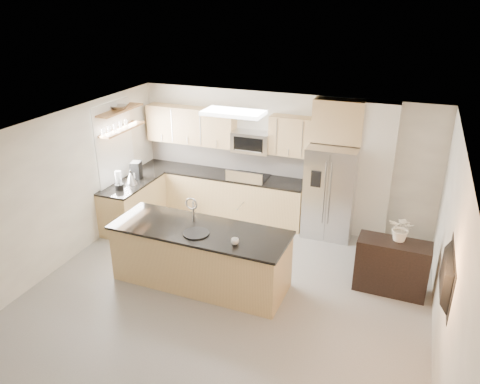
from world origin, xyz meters
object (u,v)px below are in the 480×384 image
at_px(flower_vase, 403,222).
at_px(coffee_maker, 136,170).
at_px(platter, 196,233).
at_px(microwave, 251,142).
at_px(bowl, 119,107).
at_px(credenza, 392,266).
at_px(range, 249,198).
at_px(island, 201,256).
at_px(cup, 235,241).
at_px(blender, 119,182).
at_px(television, 442,275).
at_px(kettle, 131,178).
at_px(refrigerator, 331,191).

bearing_deg(flower_vase, coffee_maker, 172.28).
bearing_deg(platter, microwave, 92.03).
bearing_deg(platter, bowl, 144.67).
xyz_separation_m(credenza, coffee_maker, (-5.04, 0.77, 0.65)).
bearing_deg(microwave, range, -90.00).
height_order(island, bowl, bowl).
xyz_separation_m(island, bowl, (-2.33, 1.50, 1.89)).
bearing_deg(cup, credenza, 26.98).
distance_m(blender, coffee_maker, 0.63).
height_order(credenza, bowl, bowl).
bearing_deg(television, platter, 81.77).
bearing_deg(kettle, refrigerator, 16.59).
xyz_separation_m(kettle, television, (5.54, -1.98, 0.30)).
relative_size(credenza, bowl, 2.86).
distance_m(cup, flower_vase, 2.54).
bearing_deg(blender, kettle, 81.13).
relative_size(island, platter, 7.04).
height_order(range, platter, range).
height_order(microwave, kettle, microwave).
xyz_separation_m(blender, kettle, (0.05, 0.32, -0.04)).
xyz_separation_m(coffee_maker, television, (5.61, -2.29, 0.27)).
bearing_deg(microwave, cup, -74.88).
bearing_deg(flower_vase, range, 153.15).
bearing_deg(cup, coffee_maker, 146.75).
distance_m(cup, platter, 0.67).
relative_size(platter, coffee_maker, 1.19).
height_order(blender, flower_vase, flower_vase).
height_order(microwave, platter, microwave).
height_order(refrigerator, credenza, refrigerator).
xyz_separation_m(coffee_maker, bowl, (-0.16, -0.13, 1.30)).
xyz_separation_m(island, platter, (0.02, -0.17, 0.50)).
distance_m(credenza, blender, 5.06).
relative_size(refrigerator, television, 1.65).
xyz_separation_m(cup, coffee_maker, (-2.86, 1.88, 0.06)).
relative_size(blender, television, 0.34).
bearing_deg(platter, blender, 151.84).
xyz_separation_m(credenza, television, (0.56, -1.52, 0.92)).
distance_m(platter, flower_vase, 3.12).
distance_m(microwave, platter, 2.83).
relative_size(range, blender, 3.07).
xyz_separation_m(cup, television, (2.75, -0.41, 0.33)).
bearing_deg(kettle, bowl, 141.22).
relative_size(blender, bowl, 0.98).
relative_size(refrigerator, credenza, 1.64).
relative_size(range, kettle, 4.02).
bearing_deg(credenza, bowl, 174.46).
relative_size(microwave, cup, 6.54).
bearing_deg(microwave, blender, -142.57).
xyz_separation_m(blender, flower_vase, (5.09, -0.06, 0.10)).
bearing_deg(island, microwave, 93.10).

